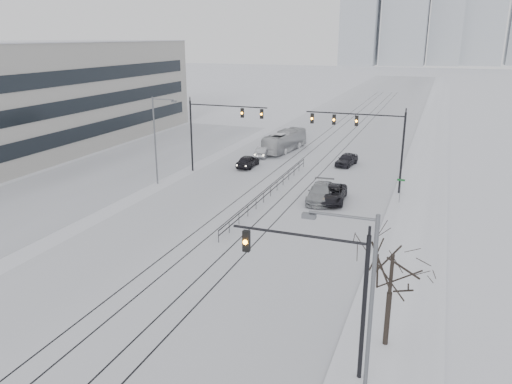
{
  "coord_description": "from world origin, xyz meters",
  "views": [
    {
      "loc": [
        14.67,
        -13.28,
        14.77
      ],
      "look_at": [
        1.75,
        21.3,
        3.2
      ],
      "focal_mm": 35.0,
      "sensor_mm": 36.0,
      "label": 1
    }
  ],
  "objects_px": {
    "traffic_mast_near": "(328,283)",
    "box_truck": "(285,141)",
    "sedan_sb_inner": "(248,161)",
    "sedan_nb_far": "(347,160)",
    "bare_tree": "(392,264)",
    "sedan_nb_front": "(331,194)",
    "sedan_sb_outer": "(263,152)",
    "sedan_nb_right": "(321,193)"
  },
  "relations": [
    {
      "from": "sedan_nb_right",
      "to": "box_truck",
      "type": "bearing_deg",
      "value": 111.06
    },
    {
      "from": "sedan_sb_inner",
      "to": "sedan_nb_far",
      "type": "relative_size",
      "value": 1.0
    },
    {
      "from": "box_truck",
      "to": "sedan_nb_front",
      "type": "bearing_deg",
      "value": 127.04
    },
    {
      "from": "bare_tree",
      "to": "sedan_nb_front",
      "type": "bearing_deg",
      "value": 109.02
    },
    {
      "from": "sedan_nb_front",
      "to": "box_truck",
      "type": "height_order",
      "value": "box_truck"
    },
    {
      "from": "sedan_nb_front",
      "to": "box_truck",
      "type": "xyz_separation_m",
      "value": [
        -10.45,
        18.92,
        0.57
      ]
    },
    {
      "from": "sedan_nb_front",
      "to": "box_truck",
      "type": "bearing_deg",
      "value": 114.15
    },
    {
      "from": "bare_tree",
      "to": "sedan_nb_right",
      "type": "xyz_separation_m",
      "value": [
        -8.39,
        21.34,
        -3.7
      ]
    },
    {
      "from": "sedan_nb_front",
      "to": "sedan_nb_far",
      "type": "relative_size",
      "value": 1.27
    },
    {
      "from": "traffic_mast_near",
      "to": "box_truck",
      "type": "height_order",
      "value": "traffic_mast_near"
    },
    {
      "from": "traffic_mast_near",
      "to": "sedan_nb_right",
      "type": "distance_m",
      "value": 25.35
    },
    {
      "from": "traffic_mast_near",
      "to": "sedan_nb_right",
      "type": "xyz_separation_m",
      "value": [
        -5.98,
        24.34,
        -3.77
      ]
    },
    {
      "from": "bare_tree",
      "to": "sedan_nb_far",
      "type": "relative_size",
      "value": 1.42
    },
    {
      "from": "bare_tree",
      "to": "sedan_nb_front",
      "type": "relative_size",
      "value": 1.12
    },
    {
      "from": "sedan_nb_right",
      "to": "sedan_nb_far",
      "type": "relative_size",
      "value": 1.27
    },
    {
      "from": "sedan_nb_right",
      "to": "sedan_nb_far",
      "type": "bearing_deg",
      "value": 85.6
    },
    {
      "from": "sedan_sb_inner",
      "to": "traffic_mast_near",
      "type": "bearing_deg",
      "value": 115.98
    },
    {
      "from": "sedan_nb_right",
      "to": "bare_tree",
      "type": "bearing_deg",
      "value": -73.85
    },
    {
      "from": "traffic_mast_near",
      "to": "sedan_nb_front",
      "type": "xyz_separation_m",
      "value": [
        -5.01,
        24.53,
        -3.8
      ]
    },
    {
      "from": "sedan_sb_inner",
      "to": "sedan_sb_outer",
      "type": "distance_m",
      "value": 5.69
    },
    {
      "from": "sedan_sb_outer",
      "to": "sedan_nb_front",
      "type": "distance_m",
      "value": 19.1
    },
    {
      "from": "sedan_nb_right",
      "to": "box_truck",
      "type": "distance_m",
      "value": 21.34
    },
    {
      "from": "sedan_sb_outer",
      "to": "sedan_nb_right",
      "type": "relative_size",
      "value": 0.72
    },
    {
      "from": "sedan_nb_far",
      "to": "traffic_mast_near",
      "type": "bearing_deg",
      "value": -71.3
    },
    {
      "from": "box_truck",
      "to": "sedan_sb_outer",
      "type": "bearing_deg",
      "value": 76.87
    },
    {
      "from": "traffic_mast_near",
      "to": "sedan_sb_outer",
      "type": "bearing_deg",
      "value": 113.42
    },
    {
      "from": "sedan_sb_outer",
      "to": "sedan_nb_right",
      "type": "distance_m",
      "value": 18.66
    },
    {
      "from": "sedan_sb_outer",
      "to": "box_truck",
      "type": "bearing_deg",
      "value": -116.75
    },
    {
      "from": "sedan_nb_far",
      "to": "sedan_sb_outer",
      "type": "bearing_deg",
      "value": -174.68
    },
    {
      "from": "traffic_mast_near",
      "to": "sedan_sb_outer",
      "type": "xyz_separation_m",
      "value": [
        -17.05,
        39.36,
        -3.91
      ]
    },
    {
      "from": "sedan_sb_outer",
      "to": "sedan_nb_right",
      "type": "height_order",
      "value": "sedan_nb_right"
    },
    {
      "from": "traffic_mast_near",
      "to": "box_truck",
      "type": "xyz_separation_m",
      "value": [
        -15.46,
        43.45,
        -3.23
      ]
    },
    {
      "from": "traffic_mast_near",
      "to": "box_truck",
      "type": "bearing_deg",
      "value": 109.58
    },
    {
      "from": "bare_tree",
      "to": "sedan_nb_far",
      "type": "height_order",
      "value": "bare_tree"
    },
    {
      "from": "sedan_nb_front",
      "to": "bare_tree",
      "type": "bearing_deg",
      "value": -75.74
    },
    {
      "from": "sedan_nb_front",
      "to": "sedan_nb_right",
      "type": "relative_size",
      "value": 1.0
    },
    {
      "from": "sedan_sb_inner",
      "to": "sedan_nb_right",
      "type": "relative_size",
      "value": 0.78
    },
    {
      "from": "sedan_nb_right",
      "to": "sedan_nb_front",
      "type": "bearing_deg",
      "value": 5.88
    },
    {
      "from": "sedan_sb_inner",
      "to": "sedan_nb_right",
      "type": "xyz_separation_m",
      "value": [
        10.95,
        -9.33,
        0.06
      ]
    },
    {
      "from": "traffic_mast_near",
      "to": "sedan_sb_inner",
      "type": "bearing_deg",
      "value": 116.69
    },
    {
      "from": "sedan_sb_outer",
      "to": "sedan_nb_right",
      "type": "xyz_separation_m",
      "value": [
        11.07,
        -15.02,
        0.14
      ]
    },
    {
      "from": "bare_tree",
      "to": "sedan_sb_inner",
      "type": "relative_size",
      "value": 1.43
    }
  ]
}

